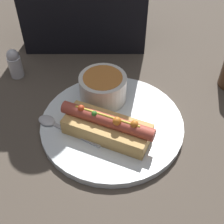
{
  "coord_description": "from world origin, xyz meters",
  "views": [
    {
      "loc": [
        0.0,
        -0.43,
        0.48
      ],
      "look_at": [
        0.0,
        0.0,
        0.04
      ],
      "focal_mm": 50.0,
      "sensor_mm": 36.0,
      "label": 1
    }
  ],
  "objects_px": {
    "spoon": "(55,124)",
    "salt_shaker": "(15,63)",
    "hot_dog": "(107,127)",
    "soup_bowl": "(103,87)"
  },
  "relations": [
    {
      "from": "soup_bowl",
      "to": "spoon",
      "type": "xyz_separation_m",
      "value": [
        -0.1,
        -0.08,
        -0.03
      ]
    },
    {
      "from": "hot_dog",
      "to": "salt_shaker",
      "type": "height_order",
      "value": "hot_dog"
    },
    {
      "from": "soup_bowl",
      "to": "spoon",
      "type": "bearing_deg",
      "value": -139.9
    },
    {
      "from": "hot_dog",
      "to": "soup_bowl",
      "type": "xyz_separation_m",
      "value": [
        -0.01,
        0.11,
        0.01
      ]
    },
    {
      "from": "spoon",
      "to": "soup_bowl",
      "type": "bearing_deg",
      "value": -109.27
    },
    {
      "from": "hot_dog",
      "to": "spoon",
      "type": "xyz_separation_m",
      "value": [
        -0.11,
        0.02,
        -0.02
      ]
    },
    {
      "from": "spoon",
      "to": "salt_shaker",
      "type": "relative_size",
      "value": 1.83
    },
    {
      "from": "soup_bowl",
      "to": "spoon",
      "type": "height_order",
      "value": "soup_bowl"
    },
    {
      "from": "hot_dog",
      "to": "spoon",
      "type": "relative_size",
      "value": 1.33
    },
    {
      "from": "salt_shaker",
      "to": "soup_bowl",
      "type": "bearing_deg",
      "value": -24.69
    }
  ]
}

